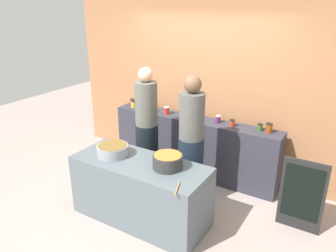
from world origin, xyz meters
name	(u,v)px	position (x,y,z in m)	size (l,w,h in m)	color
ground	(155,206)	(0.00, 0.00, 0.00)	(12.00, 12.00, 0.00)	gray
storefront_wall	(205,77)	(0.00, 1.45, 1.50)	(4.80, 0.12, 3.00)	#9D6743
display_shelf	(193,146)	(0.00, 1.10, 0.46)	(2.70, 0.36, 0.93)	#2F2F3A
prep_table	(141,191)	(0.00, -0.30, 0.40)	(1.70, 0.70, 0.79)	#505C62
preserve_jar_0	(132,102)	(-1.23, 1.17, 0.98)	(0.07, 0.07, 0.10)	brown
preserve_jar_1	(133,104)	(-1.12, 1.06, 0.99)	(0.08, 0.08, 0.12)	gold
preserve_jar_2	(152,109)	(-0.72, 1.03, 0.98)	(0.08, 0.08, 0.11)	#245621
preserve_jar_3	(167,110)	(-0.46, 1.06, 0.99)	(0.08, 0.08, 0.12)	#B6291F
preserve_jar_4	(218,119)	(0.39, 1.13, 0.98)	(0.07, 0.07, 0.11)	#581E55
preserve_jar_5	(232,123)	(0.62, 1.09, 0.98)	(0.07, 0.07, 0.10)	#B2341E
preserve_jar_6	(260,127)	(1.00, 1.15, 0.98)	(0.07, 0.07, 0.10)	#345D1F
preserve_jar_7	(269,128)	(1.13, 1.13, 0.99)	(0.09, 0.09, 0.13)	#853A0F
cooking_pot_left	(113,150)	(-0.41, -0.31, 0.86)	(0.39, 0.39, 0.14)	gray
cooking_pot_center	(168,161)	(0.36, -0.24, 0.88)	(0.35, 0.35, 0.17)	#2D2D2D
wooden_spoon	(177,189)	(0.69, -0.59, 0.80)	(0.02, 0.02, 0.25)	#9E703D
cook_with_tongs	(147,135)	(-0.37, 0.38, 0.83)	(0.32, 0.32, 1.80)	black
cook_in_cap	(191,149)	(0.37, 0.32, 0.82)	(0.33, 0.33, 1.78)	#16202E
chalkboard_sign	(302,195)	(1.74, 0.53, 0.46)	(0.51, 0.05, 0.91)	black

